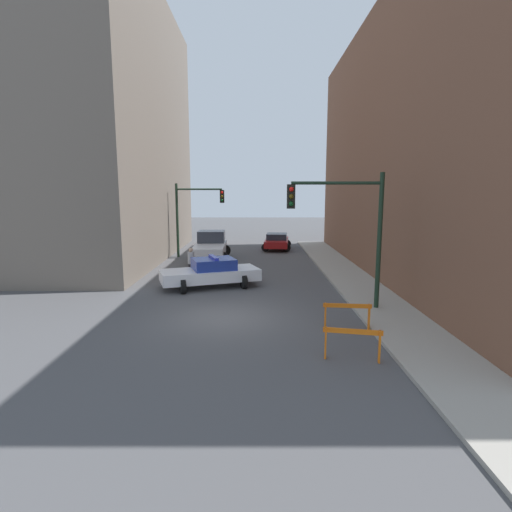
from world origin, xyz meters
The scene contains 12 objects.
ground_plane centered at (0.00, 0.00, 0.00)m, with size 120.00×120.00×0.00m, color #4C4C4F.
sidewalk_right centered at (6.20, 0.00, 0.06)m, with size 2.40×44.00×0.12m.
building_corner_left centered at (-12.00, 14.00, 8.82)m, with size 14.00×20.00×17.63m.
building_right centered at (13.40, 8.00, 7.16)m, with size 12.00×28.00×14.32m.
traffic_light_near centered at (4.73, 0.94, 3.53)m, with size 3.64×0.35×5.20m.
traffic_light_far centered at (-3.30, 14.10, 3.40)m, with size 3.44×0.35×5.20m.
police_car centered at (-1.01, 4.86, 0.72)m, with size 5.05×3.30×1.52m.
white_truck centered at (-1.95, 13.06, 0.91)m, with size 2.73×5.45×1.90m.
parked_car_near centered at (2.87, 17.96, 0.67)m, with size 2.55×4.45×1.31m.
pedestrian_crossing centered at (-2.29, 6.79, 0.86)m, with size 0.50×0.50×1.66m.
barrier_front centered at (3.82, -3.79, 0.62)m, with size 1.58×0.45×0.90m.
barrier_mid centered at (4.24, -1.30, 0.62)m, with size 1.60×0.31×0.90m.
Camera 1 is at (1.18, -14.19, 4.57)m, focal length 28.00 mm.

